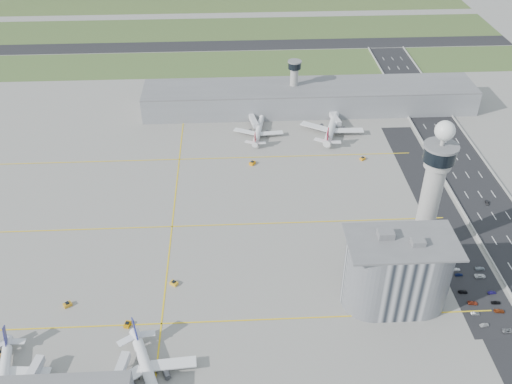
{
  "coord_description": "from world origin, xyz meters",
  "views": [
    {
      "loc": [
        -11.36,
        -181.91,
        168.32
      ],
      "look_at": [
        0.0,
        35.0,
        15.0
      ],
      "focal_mm": 40.0,
      "sensor_mm": 36.0,
      "label": 1
    }
  ],
  "objects_px": {
    "jet_bridge_far_0": "(251,118)",
    "car_lot_8": "(496,302)",
    "airplane_near_b": "(2,375)",
    "car_lot_7": "(499,311)",
    "car_lot_3": "(463,292)",
    "car_lot_5": "(456,270)",
    "car_lot_11": "(480,269)",
    "tug_4": "(252,163)",
    "car_lot_1": "(475,313)",
    "car_lot_9": "(492,293)",
    "airplane_near_c": "(148,370)",
    "airplane_far_a": "(258,127)",
    "car_lot_2": "(473,303)",
    "car_lot_6": "(508,331)",
    "car_hw_1": "(487,203)",
    "airplane_far_b": "(332,122)",
    "jet_bridge_far_1": "(331,116)",
    "car_lot_10": "(480,276)",
    "car_hw_2": "(445,124)",
    "tug_2": "(127,324)",
    "car_lot_0": "(484,325)",
    "car_hw_4": "(398,85)",
    "admin_building": "(397,272)",
    "tug_5": "(363,158)",
    "control_tower": "(433,185)",
    "tug_0": "(0,353)",
    "secondary_tower": "(294,81)",
    "car_lot_4": "(459,275)",
    "tug_1": "(67,304)"
  },
  "relations": [
    {
      "from": "jet_bridge_far_0",
      "to": "car_lot_8",
      "type": "relative_size",
      "value": 3.88
    },
    {
      "from": "airplane_near_b",
      "to": "car_lot_7",
      "type": "bearing_deg",
      "value": 85.95
    },
    {
      "from": "car_lot_3",
      "to": "car_lot_5",
      "type": "height_order",
      "value": "car_lot_3"
    },
    {
      "from": "car_lot_7",
      "to": "car_lot_11",
      "type": "bearing_deg",
      "value": 3.7
    },
    {
      "from": "airplane_near_b",
      "to": "tug_4",
      "type": "xyz_separation_m",
      "value": [
        92.16,
        137.69,
        -4.2
      ]
    },
    {
      "from": "car_lot_1",
      "to": "car_lot_9",
      "type": "distance_m",
      "value": 15.41
    },
    {
      "from": "airplane_near_c",
      "to": "car_lot_5",
      "type": "xyz_separation_m",
      "value": [
        125.71,
        49.28,
        -5.26
      ]
    },
    {
      "from": "car_lot_5",
      "to": "car_lot_8",
      "type": "xyz_separation_m",
      "value": [
        9.29,
        -19.72,
        0.07
      ]
    },
    {
      "from": "airplane_far_a",
      "to": "car_lot_2",
      "type": "distance_m",
      "value": 161.95
    },
    {
      "from": "car_lot_5",
      "to": "car_lot_6",
      "type": "relative_size",
      "value": 0.76
    },
    {
      "from": "car_lot_11",
      "to": "car_hw_1",
      "type": "distance_m",
      "value": 51.41
    },
    {
      "from": "airplane_far_b",
      "to": "car_lot_7",
      "type": "height_order",
      "value": "airplane_far_b"
    },
    {
      "from": "airplane_near_b",
      "to": "car_lot_5",
      "type": "bearing_deg",
      "value": 93.9
    },
    {
      "from": "jet_bridge_far_1",
      "to": "car_lot_10",
      "type": "bearing_deg",
      "value": 5.79
    },
    {
      "from": "airplane_far_b",
      "to": "car_lot_3",
      "type": "xyz_separation_m",
      "value": [
        32.0,
        -137.11,
        -5.79
      ]
    },
    {
      "from": "jet_bridge_far_0",
      "to": "car_hw_2",
      "type": "relative_size",
      "value": 3.56
    },
    {
      "from": "tug_2",
      "to": "tug_4",
      "type": "height_order",
      "value": "tug_4"
    },
    {
      "from": "jet_bridge_far_1",
      "to": "car_lot_11",
      "type": "bearing_deg",
      "value": 6.91
    },
    {
      "from": "car_lot_0",
      "to": "car_lot_6",
      "type": "xyz_separation_m",
      "value": [
        7.91,
        -3.31,
        -0.03
      ]
    },
    {
      "from": "airplane_near_c",
      "to": "car_lot_8",
      "type": "height_order",
      "value": "airplane_near_c"
    },
    {
      "from": "car_hw_4",
      "to": "admin_building",
      "type": "bearing_deg",
      "value": -113.28
    },
    {
      "from": "car_lot_8",
      "to": "airplane_far_b",
      "type": "bearing_deg",
      "value": 18.64
    },
    {
      "from": "airplane_far_a",
      "to": "car_lot_10",
      "type": "xyz_separation_m",
      "value": [
        86.75,
        -126.84,
        -4.31
      ]
    },
    {
      "from": "tug_5",
      "to": "car_lot_9",
      "type": "xyz_separation_m",
      "value": [
        31.63,
        -105.2,
        -0.3
      ]
    },
    {
      "from": "control_tower",
      "to": "car_lot_6",
      "type": "relative_size",
      "value": 14.85
    },
    {
      "from": "jet_bridge_far_0",
      "to": "tug_0",
      "type": "bearing_deg",
      "value": -39.74
    },
    {
      "from": "secondary_tower",
      "to": "car_lot_7",
      "type": "distance_m",
      "value": 192.24
    },
    {
      "from": "tug_2",
      "to": "tug_5",
      "type": "relative_size",
      "value": 1.04
    },
    {
      "from": "car_lot_3",
      "to": "car_lot_4",
      "type": "xyz_separation_m",
      "value": [
        1.76,
        10.05,
        0.02
      ]
    },
    {
      "from": "tug_2",
      "to": "car_lot_9",
      "type": "distance_m",
      "value": 146.89
    },
    {
      "from": "airplane_far_b",
      "to": "car_lot_6",
      "type": "relative_size",
      "value": 10.42
    },
    {
      "from": "tug_5",
      "to": "car_hw_4",
      "type": "relative_size",
      "value": 0.87
    },
    {
      "from": "car_lot_6",
      "to": "tug_5",
      "type": "bearing_deg",
      "value": 16.33
    },
    {
      "from": "tug_5",
      "to": "car_lot_6",
      "type": "height_order",
      "value": "tug_5"
    },
    {
      "from": "car_lot_4",
      "to": "car_lot_8",
      "type": "distance_m",
      "value": 19.04
    },
    {
      "from": "car_lot_3",
      "to": "car_hw_1",
      "type": "height_order",
      "value": "car_hw_1"
    },
    {
      "from": "car_lot_3",
      "to": "car_lot_6",
      "type": "height_order",
      "value": "car_lot_6"
    },
    {
      "from": "secondary_tower",
      "to": "car_lot_9",
      "type": "bearing_deg",
      "value": -69.55
    },
    {
      "from": "car_lot_1",
      "to": "admin_building",
      "type": "bearing_deg",
      "value": 75.44
    },
    {
      "from": "jet_bridge_far_1",
      "to": "car_lot_7",
      "type": "relative_size",
      "value": 3.35
    },
    {
      "from": "tug_4",
      "to": "car_lot_9",
      "type": "xyz_separation_m",
      "value": [
        93.19,
        -103.59,
        -0.44
      ]
    },
    {
      "from": "airplane_near_c",
      "to": "jet_bridge_far_1",
      "type": "xyz_separation_m",
      "value": [
        93.93,
        187.9,
        -2.96
      ]
    },
    {
      "from": "car_lot_3",
      "to": "car_lot_9",
      "type": "distance_m",
      "value": 11.68
    },
    {
      "from": "airplane_far_b",
      "to": "tug_5",
      "type": "height_order",
      "value": "airplane_far_b"
    },
    {
      "from": "car_lot_2",
      "to": "car_lot_4",
      "type": "xyz_separation_m",
      "value": [
        0.04,
        16.33,
        0.02
      ]
    },
    {
      "from": "car_lot_7",
      "to": "car_lot_8",
      "type": "height_order",
      "value": "car_lot_8"
    },
    {
      "from": "car_lot_9",
      "to": "tug_1",
      "type": "bearing_deg",
      "value": 84.31
    },
    {
      "from": "car_lot_9",
      "to": "car_lot_7",
      "type": "bearing_deg",
      "value": 169.04
    },
    {
      "from": "airplane_near_b",
      "to": "car_lot_1",
      "type": "relative_size",
      "value": 11.13
    },
    {
      "from": "car_lot_10",
      "to": "airplane_near_c",
      "type": "bearing_deg",
      "value": 110.41
    }
  ]
}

